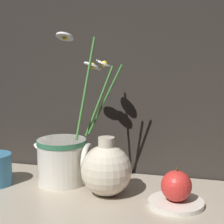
# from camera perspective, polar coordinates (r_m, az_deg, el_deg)

# --- Properties ---
(ground_plane) EXTENTS (6.00, 6.00, 0.00)m
(ground_plane) POSITION_cam_1_polar(r_m,az_deg,el_deg) (0.84, 0.51, -13.85)
(ground_plane) COLOR black
(shelf) EXTENTS (0.83, 0.35, 0.01)m
(shelf) POSITION_cam_1_polar(r_m,az_deg,el_deg) (0.84, 0.52, -13.48)
(shelf) COLOR tan
(shelf) RESTS_ON ground_plane
(vase_with_flowers) EXTENTS (0.18, 0.15, 0.36)m
(vase_with_flowers) POSITION_cam_1_polar(r_m,az_deg,el_deg) (0.84, -0.92, -8.33)
(vase_with_flowers) COLOR beige
(vase_with_flowers) RESTS_ON shelf
(ceramic_pitcher) EXTENTS (0.14, 0.12, 0.12)m
(ceramic_pitcher) POSITION_cam_1_polar(r_m,az_deg,el_deg) (0.92, -7.49, -7.08)
(ceramic_pitcher) COLOR beige
(ceramic_pitcher) RESTS_ON shelf
(saucer_plate) EXTENTS (0.12, 0.12, 0.01)m
(saucer_plate) POSITION_cam_1_polar(r_m,az_deg,el_deg) (0.82, 9.72, -13.39)
(saucer_plate) COLOR silver
(saucer_plate) RESTS_ON shelf
(orange_fruit) EXTENTS (0.06, 0.06, 0.07)m
(orange_fruit) POSITION_cam_1_polar(r_m,az_deg,el_deg) (0.80, 9.80, -10.94)
(orange_fruit) COLOR red
(orange_fruit) RESTS_ON saucer_plate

